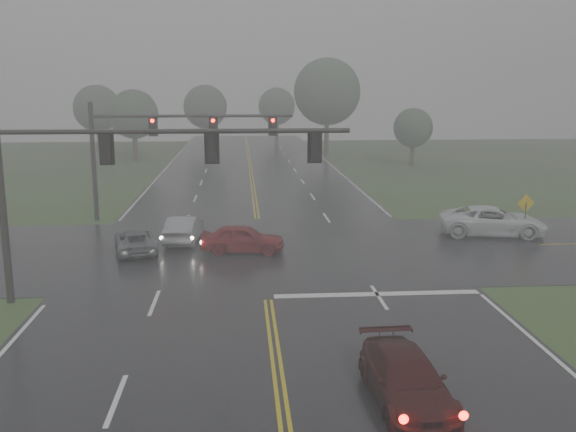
{
  "coord_description": "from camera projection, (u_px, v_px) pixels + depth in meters",
  "views": [
    {
      "loc": [
        -1.03,
        -10.43,
        8.43
      ],
      "look_at": [
        0.95,
        16.0,
        3.03
      ],
      "focal_mm": 40.0,
      "sensor_mm": 36.0,
      "label": 1
    }
  ],
  "objects": [
    {
      "name": "main_road",
      "position": [
        263.0,
        261.0,
        31.49
      ],
      "size": [
        18.0,
        160.0,
        0.02
      ],
      "primitive_type": "cube",
      "color": "black",
      "rests_on": "ground"
    },
    {
      "name": "cross_street",
      "position": [
        261.0,
        250.0,
        33.44
      ],
      "size": [
        120.0,
        14.0,
        0.02
      ],
      "primitive_type": "cube",
      "color": "black",
      "rests_on": "ground"
    },
    {
      "name": "stop_bar",
      "position": [
        377.0,
        295.0,
        26.34
      ],
      "size": [
        8.5,
        0.5,
        0.01
      ],
      "primitive_type": "cube",
      "color": "silver",
      "rests_on": "ground"
    },
    {
      "name": "sedan_maroon",
      "position": [
        405.0,
        403.0,
        17.34
      ],
      "size": [
        2.07,
        4.71,
        1.35
      ],
      "primitive_type": "imported",
      "rotation": [
        0.0,
        0.0,
        0.04
      ],
      "color": "#330B09",
      "rests_on": "ground"
    },
    {
      "name": "sedan_red",
      "position": [
        243.0,
        253.0,
        32.98
      ],
      "size": [
        4.43,
        2.16,
        1.46
      ],
      "primitive_type": "imported",
      "rotation": [
        0.0,
        0.0,
        1.46
      ],
      "color": "maroon",
      "rests_on": "ground"
    },
    {
      "name": "sedan_silver",
      "position": [
        184.0,
        242.0,
        35.23
      ],
      "size": [
        1.96,
        4.56,
        1.46
      ],
      "primitive_type": "imported",
      "rotation": [
        0.0,
        0.0,
        3.05
      ],
      "color": "gray",
      "rests_on": "ground"
    },
    {
      "name": "car_grey",
      "position": [
        136.0,
        253.0,
        32.95
      ],
      "size": [
        2.86,
        4.59,
        1.18
      ],
      "primitive_type": "imported",
      "rotation": [
        0.0,
        0.0,
        3.37
      ],
      "color": "#56585D",
      "rests_on": "ground"
    },
    {
      "name": "pickup_white",
      "position": [
        492.0,
        235.0,
        36.77
      ],
      "size": [
        6.38,
        3.86,
        1.66
      ],
      "primitive_type": "imported",
      "rotation": [
        0.0,
        0.0,
        1.37
      ],
      "color": "white",
      "rests_on": "ground"
    },
    {
      "name": "signal_gantry_near",
      "position": [
        111.0,
        167.0,
        24.69
      ],
      "size": [
        13.61,
        0.33,
        7.61
      ],
      "color": "black",
      "rests_on": "ground"
    },
    {
      "name": "signal_gantry_far",
      "position": [
        155.0,
        138.0,
        40.11
      ],
      "size": [
        12.66,
        0.38,
        7.46
      ],
      "color": "black",
      "rests_on": "ground"
    },
    {
      "name": "sign_diamond_east",
      "position": [
        526.0,
        209.0,
        35.76
      ],
      "size": [
        1.04,
        0.22,
        2.53
      ],
      "rotation": [
        0.0,
        0.0,
        0.17
      ],
      "color": "black",
      "rests_on": "ground"
    },
    {
      "name": "tree_nw_a",
      "position": [
        134.0,
        114.0,
        71.46
      ],
      "size": [
        5.49,
        5.49,
        8.06
      ],
      "color": "#382C24",
      "rests_on": "ground"
    },
    {
      "name": "tree_ne_a",
      "position": [
        327.0,
        92.0,
        76.56
      ],
      "size": [
        7.99,
        7.99,
        11.73
      ],
      "color": "#382C24",
      "rests_on": "ground"
    },
    {
      "name": "tree_n_mid",
      "position": [
        205.0,
        107.0,
        86.22
      ],
      "size": [
        5.84,
        5.84,
        8.58
      ],
      "color": "#382C24",
      "rests_on": "ground"
    },
    {
      "name": "tree_e_near",
      "position": [
        413.0,
        128.0,
        68.21
      ],
      "size": [
        4.18,
        4.18,
        6.14
      ],
      "color": "#382C24",
      "rests_on": "ground"
    },
    {
      "name": "tree_nw_b",
      "position": [
        97.0,
        108.0,
        80.21
      ],
      "size": [
        5.84,
        5.84,
        8.58
      ],
      "color": "#382C24",
      "rests_on": "ground"
    },
    {
      "name": "tree_n_far",
      "position": [
        277.0,
        106.0,
        96.9
      ],
      "size": [
        5.57,
        5.57,
        8.18
      ],
      "color": "#382C24",
      "rests_on": "ground"
    }
  ]
}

